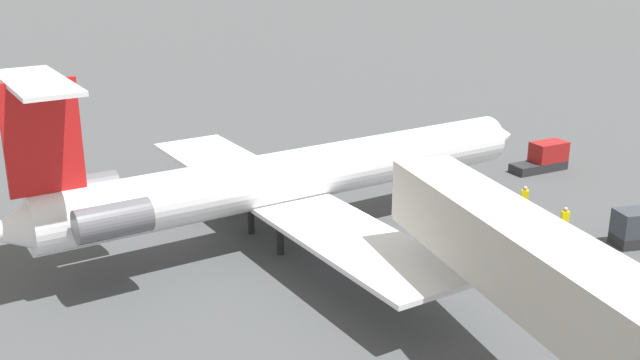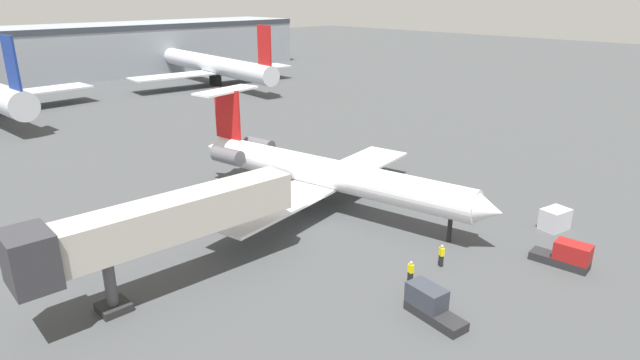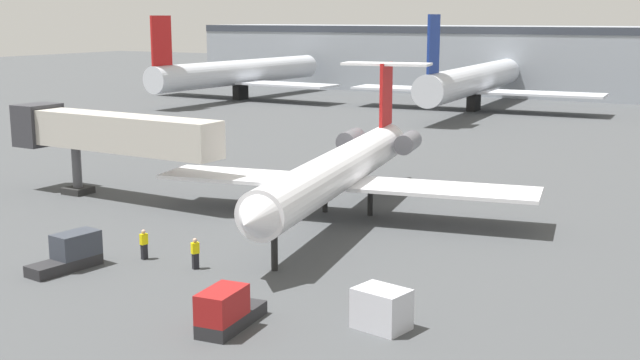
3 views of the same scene
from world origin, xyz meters
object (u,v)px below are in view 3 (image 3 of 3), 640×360
at_px(ground_crew_loader, 144,244).
at_px(parked_airliner_west_end, 239,73).
at_px(jet_bridge, 102,132).
at_px(baggage_tug_trailing, 227,311).
at_px(cargo_container_uld, 382,309).
at_px(ground_crew_marshaller, 195,253).
at_px(regional_jet, 343,167).
at_px(parked_airliner_west_mid, 474,80).
at_px(baggage_tug_lead, 71,253).

bearing_deg(ground_crew_loader, parked_airliner_west_end, 121.58).
distance_m(jet_bridge, baggage_tug_trailing, 28.89).
height_order(cargo_container_uld, parked_airliner_west_end, parked_airliner_west_end).
relative_size(ground_crew_marshaller, ground_crew_loader, 1.00).
distance_m(ground_crew_loader, baggage_tug_trailing, 11.86).
height_order(ground_crew_loader, baggage_tug_trailing, baggage_tug_trailing).
height_order(regional_jet, jet_bridge, regional_jet).
bearing_deg(cargo_container_uld, ground_crew_loader, 169.80).
distance_m(jet_bridge, parked_airliner_west_end, 73.58).
bearing_deg(ground_crew_loader, parked_airliner_west_mid, 96.02).
bearing_deg(parked_airliner_west_mid, ground_crew_marshaller, -81.43).
relative_size(ground_crew_loader, baggage_tug_trailing, 0.41).
distance_m(baggage_tug_lead, baggage_tug_trailing, 12.70).
bearing_deg(cargo_container_uld, parked_airliner_west_end, 128.41).
xyz_separation_m(jet_bridge, ground_crew_marshaller, (16.63, -10.60, -4.04)).
height_order(cargo_container_uld, parked_airliner_west_mid, parked_airliner_west_mid).
height_order(regional_jet, parked_airliner_west_end, parked_airliner_west_end).
relative_size(jet_bridge, baggage_tug_trailing, 4.47).
bearing_deg(regional_jet, cargo_container_uld, -57.30).
height_order(jet_bridge, ground_crew_loader, jet_bridge).
height_order(baggage_tug_trailing, cargo_container_uld, baggage_tug_trailing).
relative_size(ground_crew_marshaller, parked_airliner_west_end, 0.04).
height_order(jet_bridge, parked_airliner_west_mid, parked_airliner_west_mid).
distance_m(baggage_tug_lead, parked_airliner_west_mid, 82.30).
distance_m(ground_crew_marshaller, ground_crew_loader, 3.57).
bearing_deg(regional_jet, baggage_tug_trailing, -75.93).
bearing_deg(ground_crew_marshaller, parked_airliner_west_end, 123.48).
bearing_deg(cargo_container_uld, baggage_tug_lead, -178.86).
bearing_deg(ground_crew_marshaller, baggage_tug_lead, -151.31).
bearing_deg(jet_bridge, cargo_container_uld, -24.93).
height_order(ground_crew_marshaller, parked_airliner_west_end, parked_airliner_west_end).
distance_m(baggage_tug_trailing, cargo_container_uld, 6.64).
xyz_separation_m(ground_crew_loader, parked_airliner_west_mid, (-8.31, 78.80, 3.46)).
bearing_deg(regional_jet, parked_airliner_west_end, 129.82).
bearing_deg(baggage_tug_lead, cargo_container_uld, 1.14).
bearing_deg(baggage_tug_trailing, cargo_container_uld, 30.67).
bearing_deg(ground_crew_loader, jet_bridge, 141.00).
bearing_deg(cargo_container_uld, ground_crew_marshaller, 167.01).
relative_size(parked_airliner_west_end, parked_airliner_west_mid, 0.95).
distance_m(cargo_container_uld, parked_airliner_west_mid, 85.20).
distance_m(ground_crew_loader, parked_airliner_west_mid, 79.32).
bearing_deg(ground_crew_loader, ground_crew_marshaller, -0.36).
bearing_deg(ground_crew_marshaller, regional_jet, 84.00).
height_order(ground_crew_marshaller, ground_crew_loader, same).
bearing_deg(parked_airliner_west_end, jet_bridge, -62.78).
xyz_separation_m(regional_jet, cargo_container_uld, (10.77, -16.77, -2.56)).
bearing_deg(regional_jet, ground_crew_loader, -109.88).
distance_m(regional_jet, parked_airliner_west_end, 80.82).
height_order(jet_bridge, baggage_tug_lead, jet_bridge).
relative_size(jet_bridge, parked_airliner_west_mid, 0.43).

